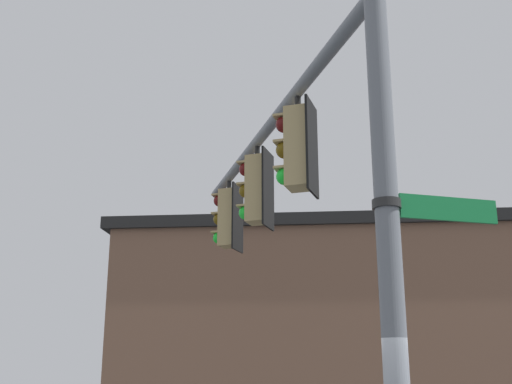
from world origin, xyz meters
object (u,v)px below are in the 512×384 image
street_name_sign (422,207)px  traffic_light_mid_inner (256,190)px  traffic_light_mid_outer (228,218)px  bird_flying (291,98)px  traffic_light_nearest_pole (297,148)px

street_name_sign → traffic_light_mid_inner: bearing=39.0°
traffic_light_mid_outer → street_name_sign: 6.31m
traffic_light_mid_outer → bird_flying: size_ratio=3.88×
traffic_light_mid_inner → traffic_light_nearest_pole: bearing=-145.9°
traffic_light_mid_inner → bird_flying: bird_flying is taller
traffic_light_nearest_pole → street_name_sign: 2.66m
bird_flying → traffic_light_nearest_pole: bearing=-163.6°
street_name_sign → traffic_light_mid_outer: bearing=37.5°
street_name_sign → bird_flying: size_ratio=3.10×
traffic_light_nearest_pole → traffic_light_mid_inner: size_ratio=1.00×
traffic_light_nearest_pole → bird_flying: bird_flying is taller
traffic_light_mid_outer → street_name_sign: (-4.90, -3.76, -1.32)m
bird_flying → street_name_sign: bearing=-153.2°
traffic_light_mid_inner → street_name_sign: bearing=-141.0°
traffic_light_nearest_pole → traffic_light_mid_outer: size_ratio=1.00×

